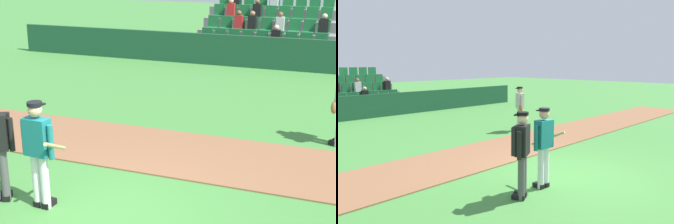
# 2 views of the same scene
# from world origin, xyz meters

# --- Properties ---
(ground_plane) EXTENTS (80.00, 80.00, 0.00)m
(ground_plane) POSITION_xyz_m (0.00, 0.00, 0.00)
(ground_plane) COLOR #42843A
(infield_dirt_path) EXTENTS (28.00, 2.40, 0.03)m
(infield_dirt_path) POSITION_xyz_m (0.00, 2.90, 0.01)
(infield_dirt_path) COLOR brown
(infield_dirt_path) RESTS_ON ground
(dugout_fence) EXTENTS (20.00, 0.16, 1.17)m
(dugout_fence) POSITION_xyz_m (0.00, 11.81, 0.59)
(dugout_fence) COLOR #19472D
(dugout_fence) RESTS_ON ground
(stadium_bleachers) EXTENTS (5.55, 3.80, 2.70)m
(stadium_bleachers) POSITION_xyz_m (-0.01, 14.12, 0.75)
(stadium_bleachers) COLOR slate
(stadium_bleachers) RESTS_ON ground
(batter_teal_jersey) EXTENTS (0.67, 0.79, 1.76)m
(batter_teal_jersey) POSITION_xyz_m (-1.02, -0.04, 0.97)
(batter_teal_jersey) COLOR white
(batter_teal_jersey) RESTS_ON ground
(umpire_home_plate) EXTENTS (0.54, 0.44, 1.76)m
(umpire_home_plate) POSITION_xyz_m (-1.80, -0.09, 1.00)
(umpire_home_plate) COLOR #4C4C4C
(umpire_home_plate) RESTS_ON ground
(runner_grey_jersey) EXTENTS (0.46, 0.60, 1.76)m
(runner_grey_jersey) POSITION_xyz_m (3.28, 4.54, 0.96)
(runner_grey_jersey) COLOR #B2B2B2
(runner_grey_jersey) RESTS_ON ground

